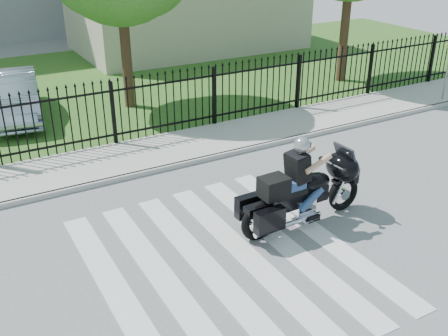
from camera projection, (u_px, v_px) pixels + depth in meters
ground at (227, 261)px, 9.37m from camera, size 120.00×120.00×0.00m
crosswalk at (227, 261)px, 9.36m from camera, size 5.00×5.50×0.01m
sidewalk at (129, 158)px, 13.27m from camera, size 40.00×2.00×0.12m
curb at (144, 173)px, 12.49m from camera, size 40.00×0.12×0.12m
grass_strip at (62, 89)px, 18.81m from camera, size 40.00×12.00×0.02m
iron_fence at (113, 115)px, 13.70m from camera, size 26.00×0.04×1.80m
building_low at (187, 10)px, 24.31m from camera, size 10.00×6.00×3.50m
motorcycle_rider at (301, 189)px, 10.19m from camera, size 2.91×0.90×1.92m
parked_car at (13, 96)px, 15.79m from camera, size 2.02×4.35×1.38m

